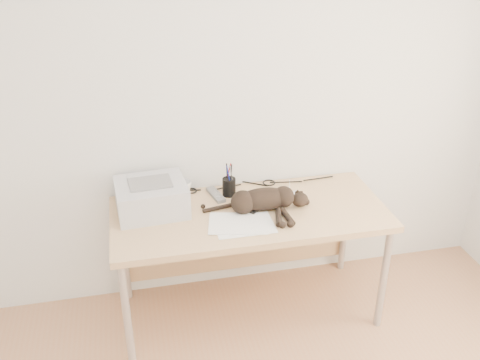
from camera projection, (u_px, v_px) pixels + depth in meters
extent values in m
plane|color=silver|center=(237.00, 100.00, 3.17)|extent=(3.50, 0.00, 3.50)
cube|color=tan|center=(250.00, 214.00, 3.12)|extent=(1.60, 0.70, 0.04)
cylinder|color=#ADADAF|center=(127.00, 316.00, 2.89)|extent=(0.04, 0.04, 0.70)
cylinder|color=#ADADAF|center=(384.00, 279.00, 3.17)|extent=(0.04, 0.04, 0.70)
cylinder|color=#ADADAF|center=(124.00, 253.00, 3.41)|extent=(0.04, 0.04, 0.70)
cylinder|color=#ADADAF|center=(345.00, 226.00, 3.69)|extent=(0.04, 0.04, 0.70)
cube|color=tan|center=(238.00, 230.00, 3.55)|extent=(1.48, 0.02, 0.60)
cube|color=#B0B0B5|center=(151.00, 197.00, 3.07)|extent=(0.42, 0.37, 0.18)
cube|color=black|center=(151.00, 196.00, 3.07)|extent=(0.34, 0.04, 0.11)
cube|color=slate|center=(150.00, 183.00, 3.03)|extent=(0.25, 0.19, 0.01)
cube|color=white|center=(244.00, 225.00, 2.97)|extent=(0.33, 0.23, 0.00)
cube|color=white|center=(238.00, 223.00, 2.98)|extent=(0.37, 0.30, 0.00)
ellipsoid|color=black|center=(265.00, 199.00, 3.10)|extent=(0.33, 0.15, 0.13)
sphere|color=black|center=(243.00, 202.00, 3.08)|extent=(0.14, 0.14, 0.14)
ellipsoid|color=black|center=(300.00, 200.00, 3.13)|extent=(0.10, 0.09, 0.09)
cone|color=black|center=(298.00, 191.00, 3.15)|extent=(0.04, 0.05, 0.04)
cone|color=black|center=(302.00, 192.00, 3.15)|extent=(0.04, 0.05, 0.05)
cylinder|color=black|center=(278.00, 216.00, 3.02)|extent=(0.04, 0.19, 0.03)
cylinder|color=black|center=(287.00, 215.00, 3.03)|extent=(0.04, 0.19, 0.03)
cylinder|color=black|center=(219.00, 208.00, 3.12)|extent=(0.21, 0.04, 0.02)
imported|color=white|center=(184.00, 188.00, 3.27)|extent=(0.13, 0.13, 0.09)
cylinder|color=black|center=(229.00, 187.00, 3.26)|extent=(0.08, 0.08, 0.11)
cylinder|color=#990C0C|center=(227.00, 176.00, 3.22)|extent=(0.01, 0.01, 0.15)
cylinder|color=navy|center=(230.00, 175.00, 3.23)|extent=(0.01, 0.01, 0.15)
cylinder|color=black|center=(229.00, 177.00, 3.21)|extent=(0.01, 0.01, 0.15)
cube|color=slate|center=(216.00, 195.00, 3.26)|extent=(0.09, 0.20, 0.02)
cube|color=black|center=(257.00, 207.00, 3.13)|extent=(0.14, 0.15, 0.02)
ellipsoid|color=white|center=(296.00, 194.00, 3.26)|extent=(0.11, 0.13, 0.04)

